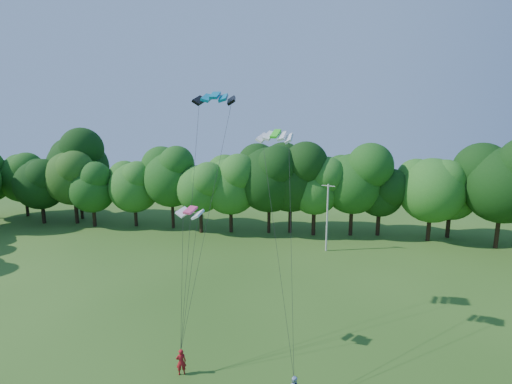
# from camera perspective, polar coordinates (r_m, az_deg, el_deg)

# --- Properties ---
(utility_pole) EXTENTS (1.55, 0.59, 8.06)m
(utility_pole) POSITION_cam_1_polar(r_m,az_deg,el_deg) (47.41, 10.13, -3.53)
(utility_pole) COLOR #B3B3AA
(utility_pole) RESTS_ON ground
(kite_flyer_left) EXTENTS (0.75, 0.65, 1.73)m
(kite_flyer_left) POSITION_cam_1_polar(r_m,az_deg,el_deg) (27.54, -10.65, -22.74)
(kite_flyer_left) COLOR maroon
(kite_flyer_left) RESTS_ON ground
(kite_teal) EXTENTS (3.06, 1.49, 0.60)m
(kite_teal) POSITION_cam_1_polar(r_m,az_deg,el_deg) (29.90, -5.87, 13.56)
(kite_teal) COLOR #057399
(kite_teal) RESTS_ON ground
(kite_green) EXTENTS (2.52, 1.51, 0.57)m
(kite_green) POSITION_cam_1_polar(r_m,az_deg,el_deg) (26.86, 2.81, 8.31)
(kite_green) COLOR #35E923
(kite_green) RESTS_ON ground
(kite_pink) EXTENTS (1.98, 1.40, 0.39)m
(kite_pink) POSITION_cam_1_polar(r_m,az_deg,el_deg) (25.93, -9.37, -2.57)
(kite_pink) COLOR #D83C71
(kite_pink) RESTS_ON ground
(tree_back_west) EXTENTS (8.69, 8.69, 12.63)m
(tree_back_west) POSITION_cam_1_polar(r_m,az_deg,el_deg) (63.37, -24.73, 2.81)
(tree_back_west) COLOR #392817
(tree_back_west) RESTS_ON ground
(tree_back_center) EXTENTS (9.45, 9.45, 13.75)m
(tree_back_center) POSITION_cam_1_polar(r_m,az_deg,el_deg) (53.20, 5.00, 3.11)
(tree_back_center) COLOR black
(tree_back_center) RESTS_ON ground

